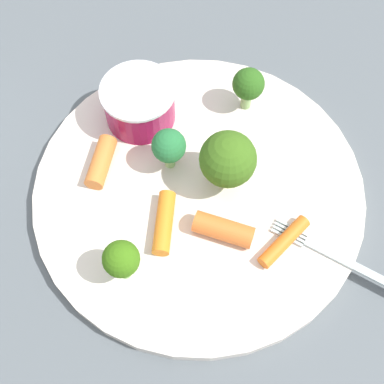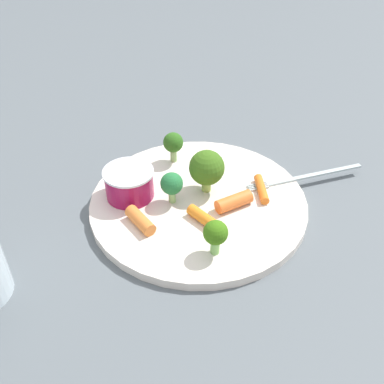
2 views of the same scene
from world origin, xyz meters
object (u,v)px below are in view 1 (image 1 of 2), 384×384
Objects in this scene: broccoli_floret_0 at (228,161)px; carrot_stick_3 at (284,242)px; broccoli_floret_3 at (169,147)px; broccoli_floret_1 at (121,260)px; carrot_stick_2 at (223,230)px; carrot_stick_1 at (164,223)px; fork at (370,274)px; plate at (199,191)px; broccoli_floret_2 at (248,85)px; sauce_cup at (139,103)px; carrot_stick_0 at (101,162)px.

broccoli_floret_0 is 1.15× the size of carrot_stick_3.
broccoli_floret_0 reaches higher than broccoli_floret_3.
broccoli_floret_1 is at bearing 120.37° from broccoli_floret_0.
carrot_stick_1 is at bearing 67.37° from carrot_stick_2.
broccoli_floret_0 is at bearing 38.63° from fork.
fork is at bearing -121.46° from carrot_stick_2.
plate is at bearing 37.89° from carrot_stick_3.
fork is (-0.11, -0.11, 0.01)m from plate.
carrot_stick_2 is at bearing 64.79° from carrot_stick_3.
broccoli_floret_0 is 0.08m from carrot_stick_3.
plate is 6.19× the size of broccoli_floret_2.
sauce_cup is 0.24m from fork.
broccoli_floret_2 is 0.09m from broccoli_floret_3.
carrot_stick_2 is 0.37× the size of fork.
carrot_stick_0 is at bearing 49.94° from carrot_stick_3.
carrot_stick_0 reaches higher than carrot_stick_1.
carrot_stick_0 is 0.24m from fork.
broccoli_floret_3 is at bearing -17.92° from carrot_stick_1.
carrot_stick_0 is (-0.03, 0.14, -0.02)m from broccoli_floret_2.
carrot_stick_0 reaches higher than plate.
broccoli_floret_2 is 0.15m from carrot_stick_0.
broccoli_floret_3 is 0.83× the size of carrot_stick_1.
carrot_stick_2 is (-0.12, 0.06, -0.02)m from broccoli_floret_2.
broccoli_floret_3 is (0.03, 0.02, 0.03)m from plate.
broccoli_floret_0 is at bearing -18.87° from carrot_stick_2.
plate is at bearing 9.75° from carrot_stick_2.
sauce_cup is at bearing -2.15° from carrot_stick_1.
broccoli_floret_1 is 0.99× the size of broccoli_floret_2.
carrot_stick_0 is (0.04, 0.08, 0.01)m from plate.
broccoli_floret_1 is 0.10m from broccoli_floret_3.
broccoli_floret_3 is (-0.04, 0.08, -0.00)m from broccoli_floret_2.
carrot_stick_3 is 0.07m from fork.
broccoli_floret_1 is (-0.06, 0.10, -0.01)m from broccoli_floret_0.
broccoli_floret_1 is 0.19m from broccoli_floret_2.
carrot_stick_3 is (-0.15, -0.08, -0.01)m from sauce_cup.
broccoli_floret_2 is 0.19m from fork.
plate is 4.70× the size of broccoli_floret_0.
carrot_stick_1 is (-0.03, 0.04, 0.01)m from plate.
sauce_cup reaches higher than fork.
carrot_stick_1 is at bearing 66.07° from carrot_stick_3.
carrot_stick_2 is at bearing -170.25° from plate.
broccoli_floret_2 is at bearing -4.68° from carrot_stick_3.
sauce_cup is 0.11m from carrot_stick_1.
broccoli_floret_3 is 0.19m from fork.
broccoli_floret_3 is at bearing 32.55° from plate.
broccoli_floret_3 is 0.12m from carrot_stick_3.
carrot_stick_3 is at bearing -142.11° from plate.
broccoli_floret_1 is at bearing 147.01° from broccoli_floret_3.
broccoli_floret_1 reaches higher than fork.
broccoli_floret_0 is at bearing -112.68° from carrot_stick_0.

